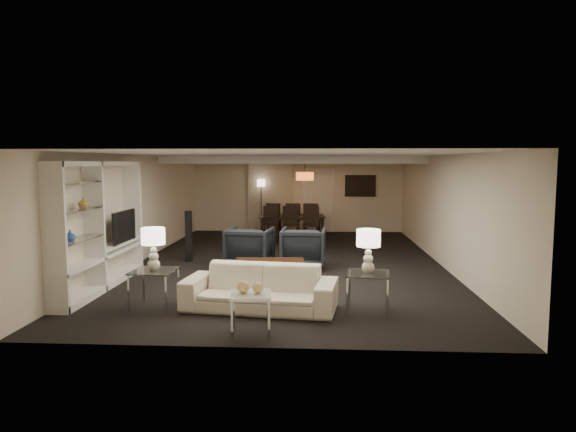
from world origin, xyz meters
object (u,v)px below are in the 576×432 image
(table_lamp_left, at_px, (153,249))
(vase_amber, at_px, (83,203))
(chair_nl, at_px, (270,224))
(chair_fr, at_px, (311,219))
(chair_fl, at_px, (274,219))
(floor_lamp, at_px, (261,206))
(armchair_left, at_px, (250,247))
(television, at_px, (119,226))
(coffee_table, at_px, (269,273))
(dining_table, at_px, (292,227))
(table_lamp_right, at_px, (368,251))
(side_table_right, at_px, (368,292))
(vase_blue, at_px, (70,236))
(sofa, at_px, (260,288))
(chair_nr, at_px, (311,224))
(side_table_left, at_px, (155,289))
(armchair_right, at_px, (303,248))
(marble_table, at_px, (251,313))
(chair_nm, at_px, (290,224))
(chair_fm, at_px, (293,219))
(pendant_light, at_px, (305,176))
(floor_speaker, at_px, (189,236))

(table_lamp_left, relative_size, vase_amber, 3.70)
(chair_nl, bearing_deg, chair_fr, 49.50)
(chair_fl, xyz_separation_m, floor_lamp, (-0.49, 0.73, 0.36))
(armchair_left, bearing_deg, television, 34.64)
(coffee_table, relative_size, dining_table, 0.66)
(coffee_table, relative_size, chair_fl, 1.26)
(table_lamp_right, height_order, dining_table, table_lamp_right)
(side_table_right, bearing_deg, vase_blue, 179.37)
(sofa, bearing_deg, chair_nr, 91.86)
(sofa, relative_size, side_table_left, 3.64)
(armchair_right, height_order, television, television)
(chair_fr, bearing_deg, floor_lamp, -17.59)
(television, distance_m, chair_nr, 6.27)
(sofa, height_order, table_lamp_right, table_lamp_right)
(marble_table, xyz_separation_m, floor_lamp, (-0.97, 10.12, 0.61))
(vase_blue, height_order, chair_nm, vase_blue)
(chair_fm, bearing_deg, table_lamp_right, 96.37)
(dining_table, distance_m, chair_fl, 0.90)
(marble_table, bearing_deg, television, 134.54)
(armchair_right, bearing_deg, chair_fm, -81.49)
(armchair_left, xyz_separation_m, floor_lamp, (-0.37, 5.72, 0.44))
(table_lamp_left, distance_m, chair_fr, 8.64)
(chair_nr, bearing_deg, armchair_right, -89.94)
(chair_nl, bearing_deg, sofa, -83.83)
(coffee_table, bearing_deg, pendant_light, 84.72)
(table_lamp_right, distance_m, chair_nl, 7.33)
(pendant_light, distance_m, table_lamp_right, 7.47)
(armchair_right, bearing_deg, floor_lamp, -71.68)
(armchair_right, bearing_deg, vase_blue, 44.39)
(marble_table, relative_size, vase_amber, 2.99)
(table_lamp_left, bearing_deg, armchair_right, 55.12)
(dining_table, distance_m, chair_nm, 0.67)
(table_lamp_left, relative_size, floor_speaker, 0.57)
(chair_fm, bearing_deg, coffee_table, 84.55)
(television, xyz_separation_m, chair_nr, (3.77, 4.98, -0.54))
(chair_nl, distance_m, chair_fl, 1.30)
(floor_speaker, bearing_deg, chair_nl, 71.08)
(table_lamp_left, xyz_separation_m, chair_fl, (1.22, 8.28, -0.43))
(pendant_light, bearing_deg, floor_lamp, 131.35)
(vase_amber, distance_m, chair_fl, 8.22)
(armchair_left, distance_m, marble_table, 4.44)
(armchair_left, xyz_separation_m, chair_fl, (0.12, 4.98, 0.08))
(dining_table, xyz_separation_m, chair_nm, (0.00, -0.65, 0.17))
(armchair_right, height_order, side_table_right, armchair_right)
(side_table_left, relative_size, vase_amber, 3.58)
(floor_speaker, bearing_deg, vase_amber, -97.12)
(chair_nm, xyz_separation_m, chair_nr, (0.60, 0.00, 0.00))
(sofa, distance_m, side_table_right, 1.70)
(table_lamp_left, height_order, chair_nl, table_lamp_left)
(coffee_table, xyz_separation_m, armchair_left, (-0.60, 1.70, 0.21))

